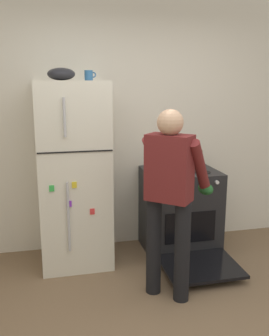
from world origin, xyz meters
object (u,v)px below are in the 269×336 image
object	(u,v)px
coffee_mug	(89,75)
red_pot	(168,166)
pepper_mill	(200,157)
refrigerator	(74,175)
stove_range	(180,212)
mixing_bowl	(61,74)
person_cook	(170,189)

from	to	relation	value
coffee_mug	red_pot	bearing A→B (deg)	-7.33
pepper_mill	refrigerator	bearing A→B (deg)	-171.97
red_pot	coffee_mug	distance (m)	1.20
coffee_mug	pepper_mill	bearing A→B (deg)	6.91
red_pot	coffee_mug	bearing A→B (deg)	172.67
refrigerator	stove_range	world-z (taller)	refrigerator
refrigerator	stove_range	bearing A→B (deg)	-0.89
refrigerator	mixing_bowl	distance (m)	0.97
refrigerator	coffee_mug	world-z (taller)	coffee_mug
refrigerator	red_pot	world-z (taller)	refrigerator
coffee_mug	pepper_mill	world-z (taller)	coffee_mug
red_pot	stove_range	bearing A→B (deg)	11.39
red_pot	mixing_bowl	distance (m)	1.39
person_cook	refrigerator	bearing A→B (deg)	130.53
stove_range	person_cook	size ratio (longest dim) A/B	0.76
person_cook	stove_range	bearing A→B (deg)	64.32
refrigerator	pepper_mill	world-z (taller)	refrigerator
stove_range	red_pot	distance (m)	0.54
refrigerator	person_cook	bearing A→B (deg)	-49.47
person_cook	mixing_bowl	distance (m)	1.49
stove_range	coffee_mug	xyz separation A→B (m)	(-0.94, 0.07, 1.43)
stove_range	coffee_mug	bearing A→B (deg)	175.86
refrigerator	coffee_mug	xyz separation A→B (m)	(0.18, 0.05, 0.95)
stove_range	pepper_mill	xyz separation A→B (m)	(0.30, 0.22, 0.54)
coffee_mug	mixing_bowl	xyz separation A→B (m)	(-0.26, -0.05, 0.01)
red_pot	mixing_bowl	size ratio (longest dim) A/B	1.28
refrigerator	person_cook	distance (m)	1.11
person_cook	pepper_mill	size ratio (longest dim) A/B	10.01
refrigerator	red_pot	xyz separation A→B (m)	(0.96, -0.05, 0.05)
coffee_mug	mixing_bowl	bearing A→B (deg)	-169.22
person_cook	coffee_mug	size ratio (longest dim) A/B	14.28
pepper_mill	stove_range	bearing A→B (deg)	-144.02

